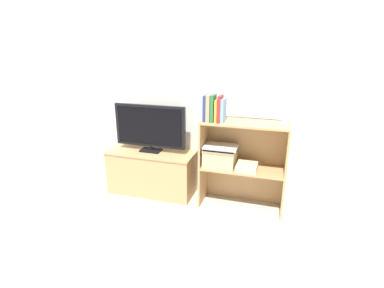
{
  "coord_description": "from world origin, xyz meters",
  "views": [
    {
      "loc": [
        0.84,
        -2.55,
        1.57
      ],
      "look_at": [
        0.0,
        0.17,
        0.61
      ],
      "focal_mm": 28.0,
      "sensor_mm": 36.0,
      "label": 1
    }
  ],
  "objects_px": {
    "tv_stand": "(152,172)",
    "book_mustard": "(217,111)",
    "book_navy": "(205,108)",
    "book_forest": "(213,108)",
    "magazine_stack": "(247,167)",
    "book_tan": "(209,108)",
    "baby_monitor": "(285,120)",
    "book_crimson": "(220,109)",
    "book_skyblue": "(223,111)",
    "laptop": "(221,147)",
    "storage_basket_left": "(221,156)",
    "tv": "(150,127)"
  },
  "relations": [
    {
      "from": "tv_stand",
      "to": "book_mustard",
      "type": "bearing_deg",
      "value": -6.94
    },
    {
      "from": "book_crimson",
      "to": "tv_stand",
      "type": "bearing_deg",
      "value": 173.35
    },
    {
      "from": "tv_stand",
      "to": "book_crimson",
      "type": "distance_m",
      "value": 1.08
    },
    {
      "from": "book_forest",
      "to": "book_tan",
      "type": "bearing_deg",
      "value": 180.0
    },
    {
      "from": "tv_stand",
      "to": "book_forest",
      "type": "relative_size",
      "value": 3.8
    },
    {
      "from": "tv",
      "to": "book_skyblue",
      "type": "bearing_deg",
      "value": -6.28
    },
    {
      "from": "book_tan",
      "to": "book_skyblue",
      "type": "xyz_separation_m",
      "value": [
        0.14,
        -0.0,
        -0.02
      ]
    },
    {
      "from": "book_forest",
      "to": "magazine_stack",
      "type": "bearing_deg",
      "value": 2.1
    },
    {
      "from": "book_navy",
      "to": "magazine_stack",
      "type": "bearing_deg",
      "value": 1.72
    },
    {
      "from": "baby_monitor",
      "to": "book_crimson",
      "type": "bearing_deg",
      "value": -173.37
    },
    {
      "from": "book_tan",
      "to": "book_forest",
      "type": "height_order",
      "value": "same"
    },
    {
      "from": "book_forest",
      "to": "laptop",
      "type": "height_order",
      "value": "book_forest"
    },
    {
      "from": "tv",
      "to": "laptop",
      "type": "relative_size",
      "value": 2.4
    },
    {
      "from": "book_skyblue",
      "to": "magazine_stack",
      "type": "xyz_separation_m",
      "value": [
        0.24,
        0.01,
        -0.53
      ]
    },
    {
      "from": "book_mustard",
      "to": "magazine_stack",
      "type": "relative_size",
      "value": 1.02
    },
    {
      "from": "tv",
      "to": "magazine_stack",
      "type": "height_order",
      "value": "tv"
    },
    {
      "from": "book_tan",
      "to": "laptop",
      "type": "xyz_separation_m",
      "value": [
        0.11,
        0.05,
        -0.39
      ]
    },
    {
      "from": "book_navy",
      "to": "book_mustard",
      "type": "xyz_separation_m",
      "value": [
        0.11,
        0.0,
        -0.02
      ]
    },
    {
      "from": "book_skyblue",
      "to": "magazine_stack",
      "type": "bearing_deg",
      "value": 2.93
    },
    {
      "from": "tv_stand",
      "to": "laptop",
      "type": "bearing_deg",
      "value": -2.72
    },
    {
      "from": "book_mustard",
      "to": "baby_monitor",
      "type": "relative_size",
      "value": 1.79
    },
    {
      "from": "storage_basket_left",
      "to": "laptop",
      "type": "relative_size",
      "value": 0.95
    },
    {
      "from": "book_tan",
      "to": "laptop",
      "type": "bearing_deg",
      "value": 24.84
    },
    {
      "from": "book_tan",
      "to": "storage_basket_left",
      "type": "xyz_separation_m",
      "value": [
        0.11,
        0.05,
        -0.48
      ]
    },
    {
      "from": "tv",
      "to": "book_forest",
      "type": "relative_size",
      "value": 3.12
    },
    {
      "from": "book_tan",
      "to": "magazine_stack",
      "type": "xyz_separation_m",
      "value": [
        0.38,
        0.01,
        -0.55
      ]
    },
    {
      "from": "book_forest",
      "to": "baby_monitor",
      "type": "distance_m",
      "value": 0.65
    },
    {
      "from": "laptop",
      "to": "magazine_stack",
      "type": "xyz_separation_m",
      "value": [
        0.27,
        -0.04,
        -0.16
      ]
    },
    {
      "from": "book_crimson",
      "to": "storage_basket_left",
      "type": "xyz_separation_m",
      "value": [
        0.01,
        0.05,
        -0.47
      ]
    },
    {
      "from": "book_mustard",
      "to": "baby_monitor",
      "type": "height_order",
      "value": "book_mustard"
    },
    {
      "from": "book_crimson",
      "to": "book_navy",
      "type": "bearing_deg",
      "value": 180.0
    },
    {
      "from": "tv",
      "to": "book_mustard",
      "type": "bearing_deg",
      "value": -6.81
    },
    {
      "from": "tv_stand",
      "to": "book_crimson",
      "type": "height_order",
      "value": "book_crimson"
    },
    {
      "from": "book_navy",
      "to": "storage_basket_left",
      "type": "distance_m",
      "value": 0.5
    },
    {
      "from": "book_navy",
      "to": "laptop",
      "type": "distance_m",
      "value": 0.41
    },
    {
      "from": "book_forest",
      "to": "book_navy",
      "type": "bearing_deg",
      "value": 180.0
    },
    {
      "from": "book_mustard",
      "to": "magazine_stack",
      "type": "bearing_deg",
      "value": 2.34
    },
    {
      "from": "book_forest",
      "to": "magazine_stack",
      "type": "xyz_separation_m",
      "value": [
        0.34,
        0.01,
        -0.55
      ]
    },
    {
      "from": "tv",
      "to": "book_tan",
      "type": "xyz_separation_m",
      "value": [
        0.65,
        -0.09,
        0.26
      ]
    },
    {
      "from": "magazine_stack",
      "to": "book_crimson",
      "type": "bearing_deg",
      "value": -177.4
    },
    {
      "from": "tv_stand",
      "to": "book_crimson",
      "type": "xyz_separation_m",
      "value": [
        0.76,
        -0.09,
        0.76
      ]
    },
    {
      "from": "book_navy",
      "to": "book_skyblue",
      "type": "xyz_separation_m",
      "value": [
        0.17,
        -0.0,
        -0.01
      ]
    },
    {
      "from": "tv_stand",
      "to": "book_mustard",
      "type": "height_order",
      "value": "book_mustard"
    },
    {
      "from": "book_skyblue",
      "to": "baby_monitor",
      "type": "relative_size",
      "value": 1.88
    },
    {
      "from": "laptop",
      "to": "magazine_stack",
      "type": "bearing_deg",
      "value": -8.45
    },
    {
      "from": "baby_monitor",
      "to": "magazine_stack",
      "type": "distance_m",
      "value": 0.56
    },
    {
      "from": "book_crimson",
      "to": "storage_basket_left",
      "type": "height_order",
      "value": "book_crimson"
    },
    {
      "from": "book_crimson",
      "to": "magazine_stack",
      "type": "height_order",
      "value": "book_crimson"
    },
    {
      "from": "book_tan",
      "to": "laptop",
      "type": "height_order",
      "value": "book_tan"
    },
    {
      "from": "book_navy",
      "to": "book_mustard",
      "type": "relative_size",
      "value": 1.16
    }
  ]
}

